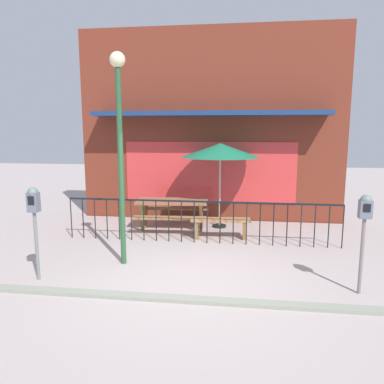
{
  "coord_description": "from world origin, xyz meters",
  "views": [
    {
      "loc": [
        0.89,
        -5.93,
        2.55
      ],
      "look_at": [
        -0.25,
        2.59,
        1.1
      ],
      "focal_mm": 34.9,
      "sensor_mm": 36.0,
      "label": 1
    }
  ],
  "objects_px": {
    "picnic_table_left": "(172,206)",
    "parking_meter_near": "(365,218)",
    "patio_bench": "(221,224)",
    "patio_umbrella": "(220,151)",
    "parking_meter_far": "(34,209)",
    "street_lamp": "(120,129)"
  },
  "relations": [
    {
      "from": "patio_bench",
      "to": "parking_meter_near",
      "type": "bearing_deg",
      "value": -49.14
    },
    {
      "from": "patio_umbrella",
      "to": "patio_bench",
      "type": "relative_size",
      "value": 1.54
    },
    {
      "from": "picnic_table_left",
      "to": "parking_meter_near",
      "type": "height_order",
      "value": "parking_meter_near"
    },
    {
      "from": "patio_umbrella",
      "to": "parking_meter_near",
      "type": "relative_size",
      "value": 1.39
    },
    {
      "from": "picnic_table_left",
      "to": "patio_bench",
      "type": "relative_size",
      "value": 1.33
    },
    {
      "from": "picnic_table_left",
      "to": "parking_meter_far",
      "type": "height_order",
      "value": "parking_meter_far"
    },
    {
      "from": "patio_umbrella",
      "to": "parking_meter_far",
      "type": "bearing_deg",
      "value": -126.36
    },
    {
      "from": "picnic_table_left",
      "to": "parking_meter_near",
      "type": "relative_size",
      "value": 1.2
    },
    {
      "from": "patio_umbrella",
      "to": "street_lamp",
      "type": "xyz_separation_m",
      "value": [
        -1.66,
        -2.95,
        0.54
      ]
    },
    {
      "from": "parking_meter_far",
      "to": "patio_bench",
      "type": "bearing_deg",
      "value": 43.9
    },
    {
      "from": "parking_meter_near",
      "to": "street_lamp",
      "type": "xyz_separation_m",
      "value": [
        -4.08,
        0.8,
        1.33
      ]
    },
    {
      "from": "picnic_table_left",
      "to": "patio_umbrella",
      "type": "bearing_deg",
      "value": 20.08
    },
    {
      "from": "patio_bench",
      "to": "parking_meter_near",
      "type": "distance_m",
      "value": 3.67
    },
    {
      "from": "patio_umbrella",
      "to": "parking_meter_near",
      "type": "height_order",
      "value": "patio_umbrella"
    },
    {
      "from": "picnic_table_left",
      "to": "parking_meter_far",
      "type": "bearing_deg",
      "value": -116.03
    },
    {
      "from": "parking_meter_near",
      "to": "picnic_table_left",
      "type": "bearing_deg",
      "value": 137.3
    },
    {
      "from": "patio_umbrella",
      "to": "patio_bench",
      "type": "distance_m",
      "value": 1.96
    },
    {
      "from": "patio_bench",
      "to": "street_lamp",
      "type": "relative_size",
      "value": 0.37
    },
    {
      "from": "patio_umbrella",
      "to": "street_lamp",
      "type": "bearing_deg",
      "value": -119.37
    },
    {
      "from": "patio_umbrella",
      "to": "street_lamp",
      "type": "height_order",
      "value": "street_lamp"
    },
    {
      "from": "patio_umbrella",
      "to": "patio_bench",
      "type": "xyz_separation_m",
      "value": [
        0.09,
        -1.05,
        -1.65
      ]
    },
    {
      "from": "parking_meter_far",
      "to": "parking_meter_near",
      "type": "bearing_deg",
      "value": 1.58
    }
  ]
}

